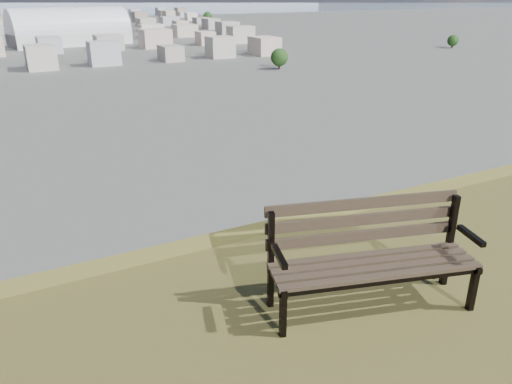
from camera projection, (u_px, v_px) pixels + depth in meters
park_bench at (370, 250)px, 3.97m from camera, size 1.72×0.95×0.86m
arena at (70, 33)px, 257.39m from camera, size 60.56×32.61×24.32m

